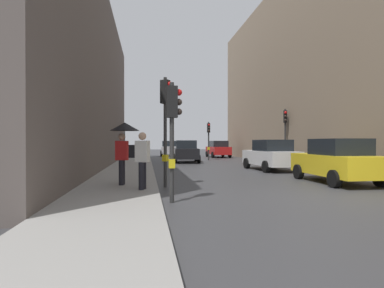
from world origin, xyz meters
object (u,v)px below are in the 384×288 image
traffic_light_far_median (209,134)px  car_silver_hatchback (169,148)px  traffic_light_mid_street (285,127)px  traffic_light_near_left (173,120)px  traffic_light_near_right (166,112)px  car_white_compact (271,155)px  pedestrian_with_black_backpack (141,157)px  pedestrian_with_umbrella (124,136)px  car_dark_suv (186,151)px  car_yellow_taxi (336,161)px  car_red_sedan (218,149)px

traffic_light_far_median → car_silver_hatchback: size_ratio=0.79×
traffic_light_mid_street → traffic_light_far_median: (-3.96, 7.04, -0.33)m
traffic_light_near_left → traffic_light_near_right: traffic_light_near_right is taller
traffic_light_near_right → car_white_compact: 8.86m
pedestrian_with_black_backpack → traffic_light_near_right: bearing=60.2°
traffic_light_near_right → pedestrian_with_umbrella: 1.75m
car_dark_suv → car_silver_hatchback: size_ratio=1.00×
car_white_compact → pedestrian_with_umbrella: bearing=-141.8°
pedestrian_with_black_backpack → traffic_light_near_left: bearing=-58.8°
traffic_light_near_left → car_dark_suv: (2.47, 16.55, -1.35)m
traffic_light_far_median → car_silver_hatchback: (-2.84, 9.32, -1.48)m
car_silver_hatchback → pedestrian_with_umbrella: pedestrian_with_umbrella is taller
traffic_light_near_left → car_white_compact: 10.93m
car_yellow_taxi → pedestrian_with_black_backpack: pedestrian_with_black_backpack is taller
car_red_sedan → car_yellow_taxi: same height
car_dark_suv → pedestrian_with_umbrella: size_ratio=2.02×
car_silver_hatchback → car_dark_suv: bearing=-87.6°
car_silver_hatchback → pedestrian_with_black_backpack: 27.00m
car_red_sedan → car_dark_suv: size_ratio=0.98×
car_silver_hatchback → traffic_light_mid_street: bearing=-67.4°
traffic_light_far_median → pedestrian_with_umbrella: bearing=-110.9°
traffic_light_near_right → car_white_compact: bearing=42.3°
car_white_compact → pedestrian_with_black_backpack: size_ratio=2.43×
car_white_compact → car_silver_hatchback: bearing=102.8°
car_red_sedan → pedestrian_with_umbrella: 23.02m
car_silver_hatchback → car_yellow_taxi: size_ratio=1.02×
traffic_light_mid_street → car_dark_suv: traffic_light_mid_street is taller
car_silver_hatchback → car_yellow_taxi: same height
car_white_compact → car_silver_hatchback: size_ratio=1.00×
car_red_sedan → pedestrian_with_umbrella: bearing=-111.3°
car_red_sedan → car_silver_hatchback: (-4.90, 4.28, 0.00)m
car_silver_hatchback → car_red_sedan: bearing=-41.1°
car_dark_suv → car_silver_hatchback: bearing=92.4°
traffic_light_far_median → pedestrian_with_black_backpack: bearing=-107.9°
traffic_light_near_right → pedestrian_with_umbrella: (-1.46, -0.37, -0.89)m
traffic_light_near_left → car_red_sedan: 24.99m
car_red_sedan → pedestrian_with_umbrella: (-8.34, -21.44, 0.96)m
car_white_compact → traffic_light_far_median: bearing=98.9°
car_white_compact → car_dark_suv: 8.73m
pedestrian_with_umbrella → car_red_sedan: bearing=68.7°
car_red_sedan → car_silver_hatchback: 6.50m
traffic_light_far_median → traffic_light_mid_street: bearing=-60.6°
traffic_light_near_left → car_yellow_taxi: 7.63m
traffic_light_near_left → car_yellow_taxi: traffic_light_near_left is taller
traffic_light_far_median → car_dark_suv: (-2.34, -2.40, -1.48)m
traffic_light_mid_street → car_silver_hatchback: traffic_light_mid_street is taller
car_white_compact → car_red_sedan: same height
pedestrian_with_umbrella → traffic_light_near_right: bearing=14.2°
car_silver_hatchback → pedestrian_with_umbrella: size_ratio=2.02×
traffic_light_far_median → car_red_sedan: traffic_light_far_median is taller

